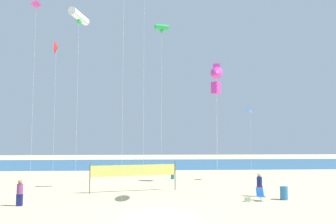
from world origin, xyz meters
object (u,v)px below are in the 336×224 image
object	(u,v)px
beachgoer_navy_shirt	(259,184)
kite_magenta_box	(216,88)
beachgoer_plum_shirt	(20,192)
beach_handbag	(248,199)
folding_beach_chair	(260,194)
volleyball_net	(134,172)
kite_magenta_diamond	(36,7)
beachgoer_sage_shirt	(172,171)
kite_green_tube	(162,28)
kite_red_delta	(56,47)
kite_white_tube	(79,17)
kite_magenta_inflatable	(217,73)
trash_barrel	(284,193)
kite_blue_diamond	(251,111)

from	to	relation	value
beachgoer_navy_shirt	kite_magenta_box	world-z (taller)	kite_magenta_box
beachgoer_plum_shirt	beach_handbag	size ratio (longest dim) A/B	4.50
folding_beach_chair	beachgoer_navy_shirt	bearing A→B (deg)	51.28
volleyball_net	kite_magenta_diamond	bearing A→B (deg)	172.20
beachgoer_sage_shirt	folding_beach_chair	world-z (taller)	beachgoer_sage_shirt
kite_green_tube	kite_magenta_box	world-z (taller)	kite_green_tube
beachgoer_sage_shirt	kite_red_delta	bearing A→B (deg)	-164.20
kite_red_delta	kite_white_tube	bearing A→B (deg)	-60.73
kite_magenta_inflatable	kite_red_delta	size ratio (longest dim) A/B	0.73
kite_green_tube	beachgoer_plum_shirt	bearing A→B (deg)	-148.28
beachgoer_plum_shirt	beachgoer_navy_shirt	size ratio (longest dim) A/B	0.96
kite_green_tube	kite_magenta_box	xyz separation A→B (m)	(5.64, 3.97, -4.70)
kite_red_delta	kite_green_tube	bearing A→B (deg)	-13.01
beachgoer_navy_shirt	kite_red_delta	distance (m)	21.67
beachgoer_navy_shirt	trash_barrel	world-z (taller)	beachgoer_navy_shirt
beachgoer_navy_shirt	folding_beach_chair	distance (m)	1.70
folding_beach_chair	beachgoer_sage_shirt	bearing A→B (deg)	93.97
beachgoer_plum_shirt	kite_blue_diamond	xyz separation A→B (m)	(18.87, 10.62, 6.26)
volleyball_net	kite_magenta_diamond	size ratio (longest dim) A/B	0.42
folding_beach_chair	volleyball_net	size ratio (longest dim) A/B	0.13
kite_magenta_box	kite_blue_diamond	size ratio (longest dim) A/B	1.34
beachgoer_navy_shirt	kite_magenta_inflatable	bearing A→B (deg)	74.10
beach_handbag	kite_magenta_box	size ratio (longest dim) A/B	0.04
kite_green_tube	kite_magenta_inflatable	bearing A→B (deg)	-53.11
beachgoer_navy_shirt	kite_red_delta	bearing A→B (deg)	31.01
beachgoer_navy_shirt	volleyball_net	bearing A→B (deg)	34.67
folding_beach_chair	kite_magenta_box	size ratio (longest dim) A/B	0.09
kite_blue_diamond	folding_beach_chair	bearing A→B (deg)	-104.84
beach_handbag	kite_blue_diamond	world-z (taller)	kite_blue_diamond
beach_handbag	volleyball_net	bearing A→B (deg)	151.62
folding_beach_chair	kite_magenta_box	distance (m)	12.73
kite_magenta_inflatable	beach_handbag	bearing A→B (deg)	-6.43
beachgoer_navy_shirt	kite_blue_diamond	size ratio (longest dim) A/B	0.24
beach_handbag	kite_green_tube	xyz separation A→B (m)	(-5.81, 5.29, 13.97)
beachgoer_navy_shirt	kite_blue_diamond	distance (m)	10.54
kite_magenta_box	beach_handbag	bearing A→B (deg)	-88.91
folding_beach_chair	trash_barrel	distance (m)	1.82
beachgoer_sage_shirt	kite_blue_diamond	world-z (taller)	kite_blue_diamond
folding_beach_chair	kite_magenta_box	xyz separation A→B (m)	(-1.20, 8.98, 8.95)
beachgoer_plum_shirt	trash_barrel	xyz separation A→B (m)	(18.08, 1.07, -0.43)
volleyball_net	kite_magenta_diamond	distance (m)	16.84
trash_barrel	folding_beach_chair	bearing A→B (deg)	-172.03
trash_barrel	kite_magenta_inflatable	bearing A→B (deg)	-176.37
beachgoer_plum_shirt	kite_green_tube	bearing A→B (deg)	91.95
kite_white_tube	kite_red_delta	bearing A→B (deg)	119.27
beachgoer_navy_shirt	folding_beach_chair	world-z (taller)	beachgoer_navy_shirt
folding_beach_chair	kite_magenta_box	bearing A→B (deg)	76.20
trash_barrel	beachgoer_navy_shirt	bearing A→B (deg)	135.21
folding_beach_chair	kite_green_tube	size ratio (longest dim) A/B	0.06
beachgoer_navy_shirt	kite_blue_diamond	world-z (taller)	kite_blue_diamond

